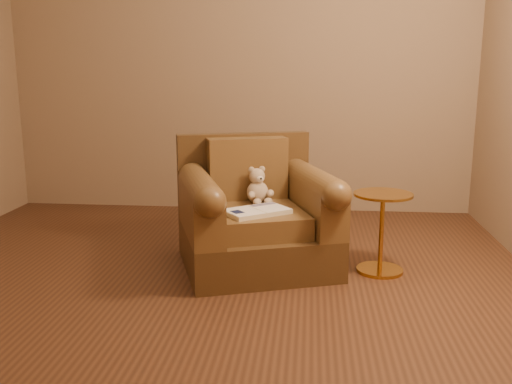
{
  "coord_description": "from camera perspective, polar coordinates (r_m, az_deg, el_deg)",
  "views": [
    {
      "loc": [
        0.62,
        -2.96,
        1.24
      ],
      "look_at": [
        0.3,
        0.43,
        0.49
      ],
      "focal_mm": 40.0,
      "sensor_mm": 36.0,
      "label": 1
    }
  ],
  "objects": [
    {
      "name": "floor",
      "position": [
        3.26,
        -6.02,
        -10.02
      ],
      "size": [
        4.0,
        4.0,
        0.0
      ],
      "primitive_type": "plane",
      "color": "#4E2D1B",
      "rests_on": "ground"
    },
    {
      "name": "teddy_bear",
      "position": [
        3.65,
        0.23,
        0.29
      ],
      "size": [
        0.18,
        0.2,
        0.24
      ],
      "rotation": [
        0.0,
        0.0,
        0.48
      ],
      "color": "tan",
      "rests_on": "armchair"
    },
    {
      "name": "armchair",
      "position": [
        3.61,
        -0.08,
        -2.53
      ],
      "size": [
        1.12,
        1.1,
        0.81
      ],
      "rotation": [
        0.0,
        0.0,
        0.33
      ],
      "color": "#4B3319",
      "rests_on": "floor"
    },
    {
      "name": "guidebook",
      "position": [
        3.4,
        0.08,
        -1.95
      ],
      "size": [
        0.43,
        0.4,
        0.03
      ],
      "rotation": [
        0.0,
        0.0,
        0.64
      ],
      "color": "beige",
      "rests_on": "armchair"
    },
    {
      "name": "side_table",
      "position": [
        3.57,
        12.44,
        -3.73
      ],
      "size": [
        0.36,
        0.36,
        0.5
      ],
      "color": "gold",
      "rests_on": "floor"
    }
  ]
}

